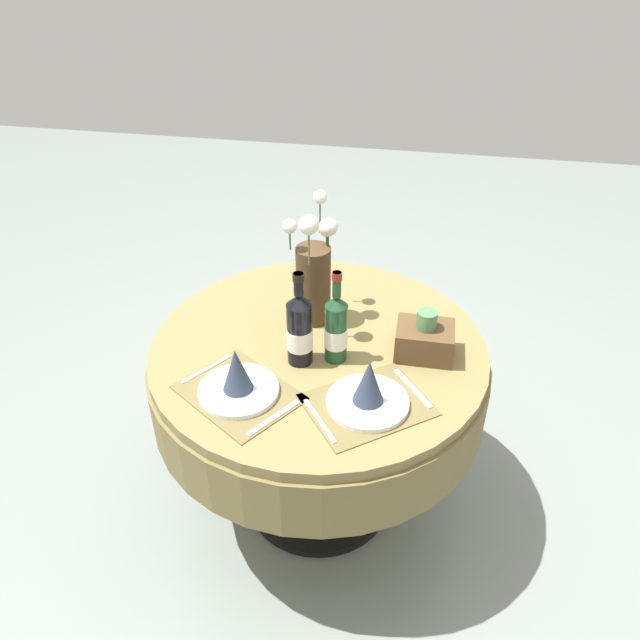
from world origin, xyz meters
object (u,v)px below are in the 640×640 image
at_px(place_setting_left, 238,381).
at_px(wine_bottle_right, 336,328).
at_px(woven_basket_side_right, 425,339).
at_px(flower_vase, 314,275).
at_px(wine_bottle_centre, 300,329).
at_px(dining_table, 319,380).
at_px(place_setting_right, 368,393).

height_order(place_setting_left, wine_bottle_right, wine_bottle_right).
bearing_deg(woven_basket_side_right, flower_vase, 161.03).
height_order(place_setting_left, wine_bottle_centre, wine_bottle_centre).
bearing_deg(place_setting_left, flower_vase, 70.83).
xyz_separation_m(dining_table, wine_bottle_centre, (-0.04, -0.09, 0.27)).
height_order(wine_bottle_centre, wine_bottle_right, wine_bottle_centre).
xyz_separation_m(place_setting_right, wine_bottle_right, (-0.13, 0.20, 0.07)).
bearing_deg(wine_bottle_centre, place_setting_right, -35.66).
bearing_deg(flower_vase, place_setting_right, -59.85).
bearing_deg(wine_bottle_centre, place_setting_left, -128.43).
relative_size(dining_table, wine_bottle_right, 3.57).
bearing_deg(place_setting_left, wine_bottle_right, 40.61).
relative_size(place_setting_left, place_setting_right, 1.00).
relative_size(wine_bottle_centre, woven_basket_side_right, 1.77).
distance_m(dining_table, woven_basket_side_right, 0.40).
relative_size(place_setting_left, wine_bottle_right, 1.36).
relative_size(flower_vase, wine_bottle_centre, 1.38).
height_order(place_setting_right, flower_vase, flower_vase).
xyz_separation_m(place_setting_left, wine_bottle_centre, (0.15, 0.19, 0.08)).
bearing_deg(dining_table, woven_basket_side_right, 2.35).
height_order(dining_table, wine_bottle_centre, wine_bottle_centre).
distance_m(place_setting_left, woven_basket_side_right, 0.60).
distance_m(place_setting_right, wine_bottle_centre, 0.30).
distance_m(wine_bottle_centre, wine_bottle_right, 0.11).
relative_size(wine_bottle_centre, wine_bottle_right, 1.01).
xyz_separation_m(wine_bottle_right, woven_basket_side_right, (0.27, 0.07, -0.06)).
xyz_separation_m(dining_table, place_setting_right, (0.19, -0.26, 0.20)).
xyz_separation_m(flower_vase, wine_bottle_right, (0.11, -0.20, -0.06)).
xyz_separation_m(flower_vase, woven_basket_side_right, (0.38, -0.13, -0.12)).
bearing_deg(flower_vase, dining_table, -73.71).
distance_m(place_setting_right, flower_vase, 0.49).
bearing_deg(wine_bottle_centre, dining_table, 65.43).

